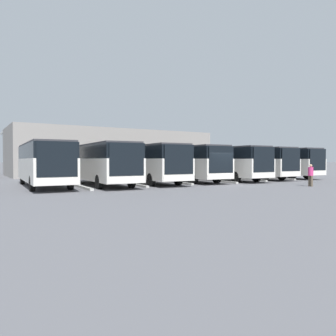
{
  "coord_description": "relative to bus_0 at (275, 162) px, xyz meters",
  "views": [
    {
      "loc": [
        16.94,
        19.0,
        1.92
      ],
      "look_at": [
        1.76,
        -5.43,
        1.23
      ],
      "focal_mm": 35.0,
      "sensor_mm": 36.0,
      "label": 1
    }
  ],
  "objects": [
    {
      "name": "bus_1",
      "position": [
        4.03,
        0.07,
        0.0
      ],
      "size": [
        3.2,
        11.04,
        3.13
      ],
      "rotation": [
        0.0,
        0.0,
        -0.06
      ],
      "color": "silver",
      "rests_on": "ground_plane"
    },
    {
      "name": "curb_divider_1",
      "position": [
        6.05,
        1.68,
        -1.68
      ],
      "size": [
        0.54,
        5.36,
        0.15
      ],
      "primitive_type": "cube",
      "rotation": [
        0.0,
        0.0,
        -0.06
      ],
      "color": "#B2B2AD",
      "rests_on": "ground_plane"
    },
    {
      "name": "bus_0",
      "position": [
        0.0,
        0.0,
        0.0
      ],
      "size": [
        3.2,
        11.04,
        3.13
      ],
      "rotation": [
        0.0,
        0.0,
        -0.06
      ],
      "color": "silver",
      "rests_on": "ground_plane"
    },
    {
      "name": "bus_4",
      "position": [
        16.14,
        0.2,
        0.0
      ],
      "size": [
        3.2,
        11.04,
        3.13
      ],
      "rotation": [
        0.0,
        0.0,
        -0.06
      ],
      "color": "silver",
      "rests_on": "ground_plane"
    },
    {
      "name": "bus_5",
      "position": [
        20.17,
        0.39,
        0.0
      ],
      "size": [
        3.2,
        11.04,
        3.13
      ],
      "rotation": [
        0.0,
        0.0,
        -0.06
      ],
      "color": "silver",
      "rests_on": "ground_plane"
    },
    {
      "name": "curb_divider_0",
      "position": [
        2.02,
        1.61,
        -1.68
      ],
      "size": [
        0.54,
        5.36,
        0.15
      ],
      "primitive_type": "cube",
      "rotation": [
        0.0,
        0.0,
        -0.06
      ],
      "color": "#B2B2AD",
      "rests_on": "ground_plane"
    },
    {
      "name": "pedestrian",
      "position": [
        7.5,
        9.61,
        -0.88
      ],
      "size": [
        0.42,
        0.42,
        1.63
      ],
      "rotation": [
        0.0,
        0.0,
        1.39
      ],
      "color": "brown",
      "rests_on": "ground_plane"
    },
    {
      "name": "bus_6",
      "position": [
        24.21,
        -0.33,
        0.0
      ],
      "size": [
        3.2,
        11.04,
        3.13
      ],
      "rotation": [
        0.0,
        0.0,
        -0.06
      ],
      "color": "silver",
      "rests_on": "ground_plane"
    },
    {
      "name": "curb_divider_5",
      "position": [
        22.19,
        2.0,
        -1.68
      ],
      "size": [
        0.54,
        5.36,
        0.15
      ],
      "primitive_type": "cube",
      "rotation": [
        0.0,
        0.0,
        -0.06
      ],
      "color": "#B2B2AD",
      "rests_on": "ground_plane"
    },
    {
      "name": "ground_plane",
      "position": [
        12.1,
        5.45,
        -1.76
      ],
      "size": [
        600.0,
        600.0,
        0.0
      ],
      "primitive_type": "plane",
      "color": "#5B5B60"
    },
    {
      "name": "bus_3",
      "position": [
        12.1,
        -0.05,
        0.0
      ],
      "size": [
        3.2,
        11.04,
        3.13
      ],
      "rotation": [
        0.0,
        0.0,
        -0.06
      ],
      "color": "silver",
      "rests_on": "ground_plane"
    },
    {
      "name": "curb_divider_2",
      "position": [
        10.09,
        2.18,
        -1.68
      ],
      "size": [
        0.54,
        5.36,
        0.15
      ],
      "primitive_type": "cube",
      "rotation": [
        0.0,
        0.0,
        -0.06
      ],
      "color": "#B2B2AD",
      "rests_on": "ground_plane"
    },
    {
      "name": "curb_divider_3",
      "position": [
        14.12,
        1.56,
        -1.68
      ],
      "size": [
        0.54,
        5.36,
        0.15
      ],
      "primitive_type": "cube",
      "rotation": [
        0.0,
        0.0,
        -0.06
      ],
      "color": "#B2B2AD",
      "rests_on": "ground_plane"
    },
    {
      "name": "curb_divider_4",
      "position": [
        18.16,
        1.81,
        -1.68
      ],
      "size": [
        0.54,
        5.36,
        0.15
      ],
      "primitive_type": "cube",
      "rotation": [
        0.0,
        0.0,
        -0.06
      ],
      "color": "#B2B2AD",
      "rests_on": "ground_plane"
    },
    {
      "name": "station_building",
      "position": [
        12.1,
        -17.29,
        1.18
      ],
      "size": [
        25.58,
        13.38,
        5.82
      ],
      "color": "gray",
      "rests_on": "ground_plane"
    },
    {
      "name": "bus_2",
      "position": [
        8.07,
        0.57,
        0.0
      ],
      "size": [
        3.2,
        11.04,
        3.13
      ],
      "rotation": [
        0.0,
        0.0,
        -0.06
      ],
      "color": "silver",
      "rests_on": "ground_plane"
    }
  ]
}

